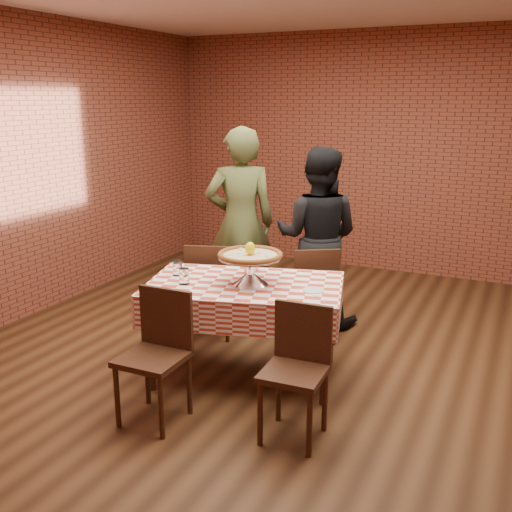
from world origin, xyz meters
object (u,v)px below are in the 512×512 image
at_px(table, 245,330).
at_px(diner_olive, 240,223).
at_px(pizza, 250,256).
at_px(pizza_stand, 250,270).
at_px(diner_black, 317,237).
at_px(condiment_caddy, 252,264).
at_px(chair_far_left, 212,288).
at_px(water_glass_left, 184,276).
at_px(chair_near_left, 152,360).
at_px(chair_near_right, 294,376).
at_px(water_glass_right, 177,268).
at_px(chair_far_right, 312,292).

relative_size(table, diner_olive, 0.77).
height_order(pizza, diner_olive, diner_olive).
bearing_deg(diner_olive, pizza_stand, 87.47).
distance_m(diner_olive, diner_black, 0.76).
height_order(condiment_caddy, chair_far_left, condiment_caddy).
bearing_deg(water_glass_left, condiment_caddy, 57.94).
distance_m(chair_near_left, diner_black, 2.26).
bearing_deg(chair_near_right, pizza_stand, 130.93).
bearing_deg(pizza_stand, water_glass_right, -176.19).
bearing_deg(diner_black, pizza, 80.46).
distance_m(condiment_caddy, chair_far_left, 0.76).
height_order(chair_far_left, diner_olive, diner_olive).
height_order(water_glass_right, condiment_caddy, condiment_caddy).
xyz_separation_m(water_glass_right, diner_olive, (-0.08, 1.25, 0.11)).
height_order(pizza, water_glass_left, pizza).
bearing_deg(pizza_stand, chair_near_left, -109.40).
bearing_deg(chair_near_right, pizza, 130.93).
bearing_deg(diner_olive, pizza, 87.47).
bearing_deg(pizza_stand, condiment_caddy, 113.43).
height_order(pizza, chair_near_right, pizza).
xyz_separation_m(pizza_stand, chair_far_right, (0.16, 0.92, -0.43)).
distance_m(pizza_stand, chair_far_left, 1.03).
bearing_deg(condiment_caddy, water_glass_left, -120.49).
xyz_separation_m(condiment_caddy, chair_near_right, (0.75, -0.96, -0.39)).
distance_m(table, pizza_stand, 0.49).
bearing_deg(pizza, table, 175.89).
distance_m(water_glass_right, diner_black, 1.53).
height_order(water_glass_right, chair_far_left, same).
relative_size(pizza, diner_olive, 0.26).
relative_size(water_glass_right, chair_near_right, 0.14).
height_order(pizza_stand, water_glass_right, pizza_stand).
bearing_deg(diner_black, condiment_caddy, 72.63).
xyz_separation_m(water_glass_right, condiment_caddy, (0.49, 0.34, 0.01)).
distance_m(chair_near_left, chair_near_right, 0.94).
xyz_separation_m(chair_near_left, diner_olive, (-0.39, 2.07, 0.49)).
distance_m(pizza, water_glass_right, 0.64).
relative_size(water_glass_right, chair_far_left, 0.14).
bearing_deg(water_glass_left, diner_olive, 99.79).
xyz_separation_m(table, chair_far_left, (-0.65, 0.63, 0.06)).
bearing_deg(pizza, chair_far_right, 79.93).
bearing_deg(chair_near_left, pizza_stand, 69.82).
distance_m(pizza_stand, diner_black, 1.34).
height_order(pizza_stand, diner_olive, diner_olive).
height_order(table, diner_olive, diner_olive).
xyz_separation_m(water_glass_right, chair_far_right, (0.78, 0.96, -0.38)).
relative_size(condiment_caddy, chair_far_right, 0.15).
xyz_separation_m(chair_far_left, diner_olive, (0.00, 0.58, 0.49)).
bearing_deg(pizza_stand, water_glass_left, -155.29).
distance_m(table, chair_near_right, 0.94).
height_order(table, chair_far_right, chair_far_right).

